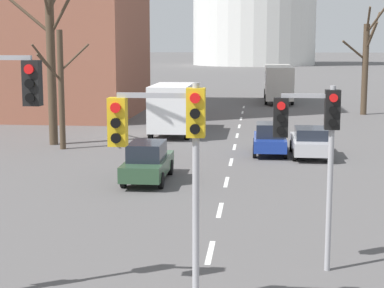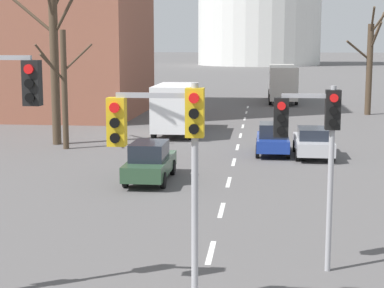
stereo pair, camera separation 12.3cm
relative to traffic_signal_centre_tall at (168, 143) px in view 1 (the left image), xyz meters
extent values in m
cube|color=silver|center=(0.51, 4.42, -3.68)|extent=(0.16, 2.00, 0.01)
cube|color=silver|center=(0.51, 8.92, -3.68)|extent=(0.16, 2.00, 0.01)
cube|color=silver|center=(0.51, 13.42, -3.68)|extent=(0.16, 2.00, 0.01)
cube|color=silver|center=(0.51, 17.92, -3.68)|extent=(0.16, 2.00, 0.01)
cube|color=silver|center=(0.51, 22.42, -3.68)|extent=(0.16, 2.00, 0.01)
cube|color=silver|center=(0.51, 26.92, -3.68)|extent=(0.16, 2.00, 0.01)
cube|color=silver|center=(0.51, 31.42, -3.68)|extent=(0.16, 2.00, 0.01)
cube|color=silver|center=(0.51, 35.92, -3.68)|extent=(0.16, 2.00, 0.01)
cube|color=silver|center=(0.51, 40.42, -3.68)|extent=(0.16, 2.00, 0.01)
cube|color=silver|center=(0.51, 44.92, -3.68)|extent=(0.16, 2.00, 0.01)
cube|color=black|center=(-3.00, 0.80, 1.11)|extent=(0.36, 0.28, 0.96)
cylinder|color=red|center=(-3.00, 0.63, 1.41)|extent=(0.20, 0.06, 0.20)
cylinder|color=black|center=(-3.00, 0.63, 1.11)|extent=(0.20, 0.06, 0.20)
cylinder|color=black|center=(-3.00, 0.63, 0.81)|extent=(0.20, 0.06, 0.20)
cylinder|color=#9E9EA3|center=(0.54, 0.01, -1.25)|extent=(0.14, 0.14, 4.87)
cube|color=gold|center=(0.54, 0.01, 0.61)|extent=(0.36, 0.28, 0.96)
cylinder|color=red|center=(0.54, -0.16, 0.90)|extent=(0.20, 0.06, 0.20)
cylinder|color=black|center=(0.54, -0.16, 0.61)|extent=(0.20, 0.06, 0.20)
cylinder|color=black|center=(0.54, -0.16, 0.31)|extent=(0.20, 0.06, 0.20)
cube|color=#9E9EA3|center=(-0.23, 0.01, 0.94)|extent=(1.55, 0.10, 0.10)
cube|color=gold|center=(-1.01, 0.01, 0.41)|extent=(0.36, 0.28, 0.96)
cylinder|color=red|center=(-1.01, -0.16, 0.70)|extent=(0.20, 0.06, 0.20)
cylinder|color=black|center=(-1.01, -0.16, 0.41)|extent=(0.20, 0.06, 0.20)
cylinder|color=black|center=(-1.01, -0.16, 0.11)|extent=(0.20, 0.06, 0.20)
cylinder|color=#9E9EA3|center=(3.53, 3.33, -1.38)|extent=(0.14, 0.14, 4.62)
cube|color=black|center=(3.53, 3.33, 0.36)|extent=(0.36, 0.28, 0.96)
cylinder|color=red|center=(3.53, 3.16, 0.65)|extent=(0.20, 0.06, 0.20)
cylinder|color=black|center=(3.53, 3.16, 0.36)|extent=(0.20, 0.06, 0.20)
cylinder|color=black|center=(3.53, 3.16, 0.06)|extent=(0.20, 0.06, 0.20)
cube|color=#9E9EA3|center=(2.91, 3.33, 0.69)|extent=(1.23, 0.10, 0.10)
cube|color=black|center=(2.30, 3.33, 0.16)|extent=(0.36, 0.28, 0.96)
cylinder|color=red|center=(2.30, 3.16, 0.45)|extent=(0.20, 0.06, 0.20)
cylinder|color=black|center=(2.30, 3.16, 0.16)|extent=(0.20, 0.06, 0.20)
cylinder|color=black|center=(2.30, 3.16, -0.14)|extent=(0.20, 0.06, 0.20)
cube|color=#B7B7BC|center=(4.40, 19.89, -3.06)|extent=(1.79, 4.36, 0.64)
cube|color=#1E232D|center=(4.40, 19.67, -2.48)|extent=(1.52, 2.09, 0.54)
cylinder|color=black|center=(3.55, 21.24, -3.38)|extent=(0.18, 0.61, 0.61)
cylinder|color=black|center=(5.24, 21.24, -3.38)|extent=(0.18, 0.61, 0.61)
cylinder|color=black|center=(3.55, 18.53, -3.38)|extent=(0.18, 0.61, 0.61)
cylinder|color=black|center=(5.24, 18.53, -3.38)|extent=(0.18, 0.61, 0.61)
cube|color=#2D4C33|center=(-2.73, 13.34, -3.06)|extent=(1.60, 4.37, 0.62)
cube|color=#1E232D|center=(-2.73, 13.12, -2.40)|extent=(1.36, 2.10, 0.71)
cylinder|color=black|center=(-3.48, 14.69, -3.37)|extent=(0.18, 0.65, 0.65)
cylinder|color=black|center=(-1.98, 14.69, -3.37)|extent=(0.18, 0.65, 0.65)
cylinder|color=black|center=(-3.48, 11.98, -3.37)|extent=(0.18, 0.65, 0.65)
cylinder|color=black|center=(-1.98, 11.98, -3.37)|extent=(0.18, 0.65, 0.65)
cube|color=navy|center=(2.39, 20.37, -3.06)|extent=(1.61, 3.86, 0.60)
cube|color=#1E232D|center=(2.39, 20.17, -2.41)|extent=(1.37, 1.86, 0.70)
cylinder|color=black|center=(1.63, 21.57, -3.36)|extent=(0.18, 0.65, 0.65)
cylinder|color=black|center=(3.14, 21.57, -3.36)|extent=(0.18, 0.65, 0.65)
cylinder|color=black|center=(1.63, 19.17, -3.36)|extent=(0.18, 0.65, 0.65)
cylinder|color=black|center=(3.14, 19.17, -3.36)|extent=(0.18, 0.65, 0.65)
cube|color=beige|center=(3.72, 50.67, -1.71)|extent=(2.50, 10.80, 3.00)
cube|color=black|center=(3.72, 50.67, -1.33)|extent=(2.52, 10.26, 0.90)
cylinder|color=black|center=(2.52, 54.45, -3.21)|extent=(0.26, 0.96, 0.96)
cylinder|color=black|center=(4.92, 54.45, -3.21)|extent=(0.26, 0.96, 0.96)
cylinder|color=black|center=(2.52, 47.43, -3.21)|extent=(0.26, 0.96, 0.96)
cylinder|color=black|center=(4.92, 47.43, -3.21)|extent=(0.26, 0.96, 0.96)
cube|color=#333842|center=(-3.47, 29.98, -2.20)|extent=(2.20, 2.00, 2.10)
cube|color=white|center=(-3.47, 26.38, -1.90)|extent=(2.30, 5.20, 2.70)
cylinder|color=black|center=(-4.57, 29.98, -3.25)|extent=(0.24, 0.88, 0.88)
cylinder|color=black|center=(-2.37, 29.98, -3.25)|extent=(0.24, 0.88, 0.88)
cylinder|color=black|center=(-4.57, 24.95, -3.25)|extent=(0.24, 0.88, 0.88)
cylinder|color=black|center=(-2.37, 24.95, -3.25)|extent=(0.24, 0.88, 0.88)
cylinder|color=#473828|center=(-9.64, 22.34, 0.55)|extent=(0.48, 0.48, 8.48)
cylinder|color=#473828|center=(-8.50, 21.41, 3.84)|extent=(2.24, 2.16, 2.65)
cylinder|color=#473828|center=(-10.83, 22.50, 3.44)|extent=(2.49, 0.55, 2.01)
cylinder|color=#473828|center=(10.17, 39.82, -0.12)|extent=(0.48, 0.48, 7.14)
cylinder|color=#473828|center=(9.17, 39.35, 1.41)|extent=(2.03, 1.23, 1.59)
cylinder|color=#473828|center=(10.40, 38.82, 2.51)|extent=(0.56, 2.13, 2.13)
cylinder|color=#473828|center=(10.90, 40.93, 3.16)|extent=(1.42, 2.44, 2.66)
cylinder|color=#473828|center=(10.98, 39.08, 4.09)|extent=(1.69, 1.70, 2.72)
cylinder|color=#473828|center=(10.14, 39.09, 3.69)|extent=(0.22, 1.58, 2.07)
cylinder|color=#473828|center=(-8.66, 20.86, -0.52)|extent=(0.31, 0.31, 6.34)
cylinder|color=#473828|center=(-9.21, 20.20, 0.95)|extent=(1.09, 1.47, 1.97)
cylinder|color=#473828|center=(-9.04, 20.00, 0.75)|extent=(0.67, 1.85, 1.43)
cylinder|color=#473828|center=(-7.90, 20.92, 1.20)|extent=(1.60, 0.23, 1.49)
cylinder|color=silver|center=(0.51, 160.35, 7.05)|extent=(32.21, 32.21, 21.48)
camera|label=1|loc=(1.73, -12.31, 1.93)|focal=60.00mm
camera|label=2|loc=(1.85, -12.30, 1.93)|focal=60.00mm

